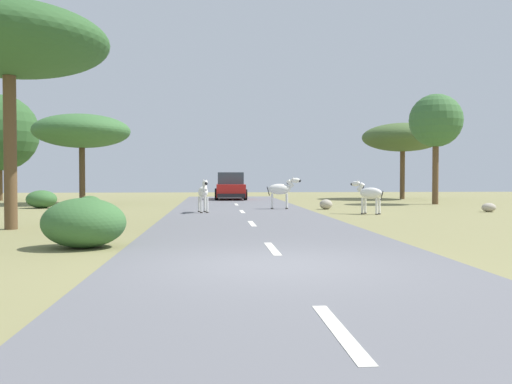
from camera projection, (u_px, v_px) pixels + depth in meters
name	position (u px, v px, depth m)	size (l,w,h in m)	color
ground_plane	(274.00, 267.00, 9.19)	(90.00, 90.00, 0.00)	olive
road	(285.00, 266.00, 9.20)	(6.00, 64.00, 0.05)	slate
lane_markings	(294.00, 275.00, 8.21)	(0.16, 56.00, 0.01)	silver
zebra_0	(203.00, 192.00, 22.52)	(0.53, 1.45, 1.37)	silver
zebra_1	(369.00, 194.00, 22.31)	(1.20, 1.15, 1.39)	silver
zebra_2	(281.00, 190.00, 25.15)	(1.56, 0.50, 1.47)	silver
car_0	(230.00, 187.00, 35.96)	(2.04, 4.35, 1.74)	red
tree_1	(82.00, 131.00, 30.64)	(5.28, 5.28, 4.96)	#4C3823
tree_2	(403.00, 138.00, 37.58)	(5.46, 5.46, 5.14)	brown
tree_3	(436.00, 121.00, 30.34)	(2.89, 2.89, 6.03)	brown
tree_5	(9.00, 42.00, 15.73)	(5.57, 5.57, 6.33)	brown
bush_0	(90.00, 202.00, 26.05)	(1.02, 0.92, 0.61)	#386633
bush_3	(42.00, 199.00, 26.60)	(1.43, 1.29, 0.86)	#386633
bush_4	(84.00, 223.00, 11.73)	(1.76, 1.59, 1.06)	#386633
rock_1	(326.00, 204.00, 25.71)	(0.59, 0.53, 0.46)	#A89E8C
rock_3	(489.00, 207.00, 23.73)	(0.62, 0.45, 0.38)	#A89E8C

